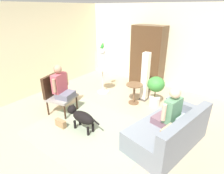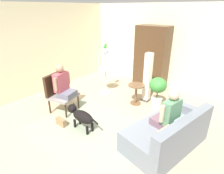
{
  "view_description": "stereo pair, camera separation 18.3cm",
  "coord_description": "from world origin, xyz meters",
  "px_view_note": "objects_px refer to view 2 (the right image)",
  "views": [
    {
      "loc": [
        2.34,
        -2.72,
        2.55
      ],
      "look_at": [
        0.17,
        0.27,
        0.94
      ],
      "focal_mm": 29.56,
      "sensor_mm": 36.0,
      "label": 1
    },
    {
      "loc": [
        2.49,
        -2.6,
        2.55
      ],
      "look_at": [
        0.17,
        0.27,
        0.94
      ],
      "focal_mm": 29.56,
      "sensor_mm": 36.0,
      "label": 2
    }
  ],
  "objects_px": {
    "bird_cage_stand": "(105,70)",
    "couch": "(168,133)",
    "person_on_armchair": "(63,84)",
    "dog": "(81,116)",
    "armchair": "(59,90)",
    "parrot": "(105,46)",
    "person_on_couch": "(169,113)",
    "armoire_cabinet": "(152,58)",
    "potted_plant": "(158,89)",
    "round_end_table": "(136,92)",
    "handbag": "(61,122)",
    "column_lamp": "(148,78)"
  },
  "relations": [
    {
      "from": "round_end_table",
      "to": "parrot",
      "type": "relative_size",
      "value": 3.43
    },
    {
      "from": "potted_plant",
      "to": "armchair",
      "type": "bearing_deg",
      "value": -137.39
    },
    {
      "from": "parrot",
      "to": "dog",
      "type": "bearing_deg",
      "value": -65.42
    },
    {
      "from": "round_end_table",
      "to": "parrot",
      "type": "xyz_separation_m",
      "value": [
        -1.16,
        0.04,
        1.13
      ]
    },
    {
      "from": "armoire_cabinet",
      "to": "column_lamp",
      "type": "bearing_deg",
      "value": -66.49
    },
    {
      "from": "dog",
      "to": "handbag",
      "type": "height_order",
      "value": "dog"
    },
    {
      "from": "round_end_table",
      "to": "armoire_cabinet",
      "type": "bearing_deg",
      "value": 102.66
    },
    {
      "from": "armchair",
      "to": "person_on_armchair",
      "type": "relative_size",
      "value": 1.21
    },
    {
      "from": "round_end_table",
      "to": "parrot",
      "type": "distance_m",
      "value": 1.62
    },
    {
      "from": "couch",
      "to": "potted_plant",
      "type": "height_order",
      "value": "potted_plant"
    },
    {
      "from": "parrot",
      "to": "handbag",
      "type": "height_order",
      "value": "parrot"
    },
    {
      "from": "parrot",
      "to": "potted_plant",
      "type": "distance_m",
      "value": 1.95
    },
    {
      "from": "person_on_couch",
      "to": "person_on_armchair",
      "type": "height_order",
      "value": "person_on_armchair"
    },
    {
      "from": "couch",
      "to": "handbag",
      "type": "xyz_separation_m",
      "value": [
        -2.21,
        -0.9,
        -0.2
      ]
    },
    {
      "from": "bird_cage_stand",
      "to": "column_lamp",
      "type": "relative_size",
      "value": 1.0
    },
    {
      "from": "armchair",
      "to": "round_end_table",
      "type": "bearing_deg",
      "value": 48.02
    },
    {
      "from": "round_end_table",
      "to": "parrot",
      "type": "bearing_deg",
      "value": 177.81
    },
    {
      "from": "potted_plant",
      "to": "armoire_cabinet",
      "type": "bearing_deg",
      "value": 125.96
    },
    {
      "from": "potted_plant",
      "to": "handbag",
      "type": "relative_size",
      "value": 3.02
    },
    {
      "from": "round_end_table",
      "to": "dog",
      "type": "relative_size",
      "value": 0.63
    },
    {
      "from": "armchair",
      "to": "person_on_couch",
      "type": "relative_size",
      "value": 1.22
    },
    {
      "from": "bird_cage_stand",
      "to": "armoire_cabinet",
      "type": "relative_size",
      "value": 0.7
    },
    {
      "from": "person_on_couch",
      "to": "round_end_table",
      "type": "distance_m",
      "value": 1.82
    },
    {
      "from": "parrot",
      "to": "person_on_armchair",
      "type": "bearing_deg",
      "value": -92.85
    },
    {
      "from": "couch",
      "to": "round_end_table",
      "type": "relative_size",
      "value": 3.15
    },
    {
      "from": "bird_cage_stand",
      "to": "handbag",
      "type": "bearing_deg",
      "value": -79.35
    },
    {
      "from": "couch",
      "to": "armoire_cabinet",
      "type": "xyz_separation_m",
      "value": [
        -1.73,
        2.47,
        0.73
      ]
    },
    {
      "from": "armchair",
      "to": "parrot",
      "type": "relative_size",
      "value": 5.87
    },
    {
      "from": "person_on_couch",
      "to": "armoire_cabinet",
      "type": "distance_m",
      "value": 3.02
    },
    {
      "from": "dog",
      "to": "bird_cage_stand",
      "type": "relative_size",
      "value": 0.65
    },
    {
      "from": "person_on_armchair",
      "to": "armoire_cabinet",
      "type": "relative_size",
      "value": 0.41
    },
    {
      "from": "dog",
      "to": "handbag",
      "type": "xyz_separation_m",
      "value": [
        -0.45,
        -0.23,
        -0.24
      ]
    },
    {
      "from": "dog",
      "to": "column_lamp",
      "type": "height_order",
      "value": "column_lamp"
    },
    {
      "from": "bird_cage_stand",
      "to": "potted_plant",
      "type": "distance_m",
      "value": 1.72
    },
    {
      "from": "dog",
      "to": "round_end_table",
      "type": "bearing_deg",
      "value": 79.51
    },
    {
      "from": "person_on_armchair",
      "to": "dog",
      "type": "bearing_deg",
      "value": -15.87
    },
    {
      "from": "armchair",
      "to": "round_end_table",
      "type": "relative_size",
      "value": 1.71
    },
    {
      "from": "parrot",
      "to": "person_on_couch",
      "type": "bearing_deg",
      "value": -24.47
    },
    {
      "from": "potted_plant",
      "to": "handbag",
      "type": "bearing_deg",
      "value": -120.66
    },
    {
      "from": "bird_cage_stand",
      "to": "couch",
      "type": "bearing_deg",
      "value": -23.73
    },
    {
      "from": "column_lamp",
      "to": "handbag",
      "type": "relative_size",
      "value": 5.08
    },
    {
      "from": "dog",
      "to": "parrot",
      "type": "height_order",
      "value": "parrot"
    },
    {
      "from": "person_on_armchair",
      "to": "armoire_cabinet",
      "type": "distance_m",
      "value": 3.05
    },
    {
      "from": "potted_plant",
      "to": "handbag",
      "type": "height_order",
      "value": "potted_plant"
    },
    {
      "from": "couch",
      "to": "bird_cage_stand",
      "type": "relative_size",
      "value": 1.29
    },
    {
      "from": "bird_cage_stand",
      "to": "round_end_table",
      "type": "bearing_deg",
      "value": -2.17
    },
    {
      "from": "couch",
      "to": "dog",
      "type": "relative_size",
      "value": 1.99
    },
    {
      "from": "armoire_cabinet",
      "to": "round_end_table",
      "type": "bearing_deg",
      "value": -77.34
    },
    {
      "from": "armchair",
      "to": "potted_plant",
      "type": "distance_m",
      "value": 2.62
    },
    {
      "from": "round_end_table",
      "to": "handbag",
      "type": "relative_size",
      "value": 2.08
    }
  ]
}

